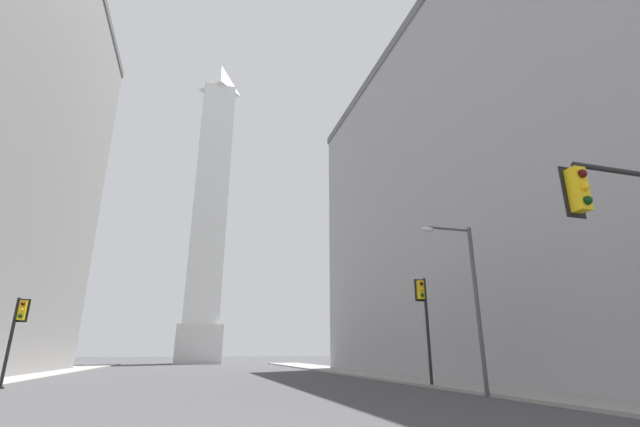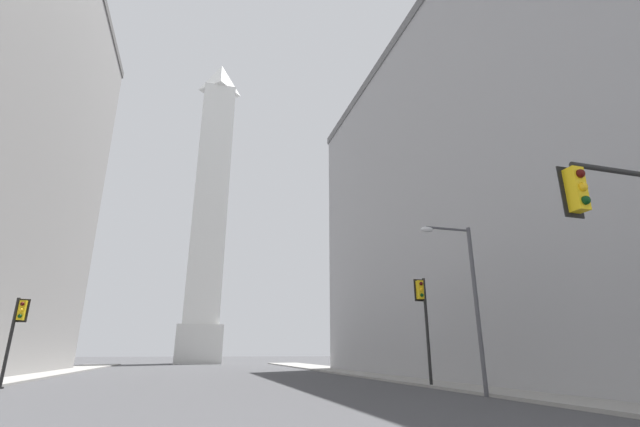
{
  "view_description": "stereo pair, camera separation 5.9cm",
  "coord_description": "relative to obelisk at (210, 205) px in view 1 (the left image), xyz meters",
  "views": [
    {
      "loc": [
        -1.53,
        -0.89,
        1.91
      ],
      "look_at": [
        14.64,
        54.27,
        20.56
      ],
      "focal_mm": 24.0,
      "sensor_mm": 36.0,
      "label": 1
    },
    {
      "loc": [
        -1.47,
        -0.91,
        1.91
      ],
      "look_at": [
        14.64,
        54.27,
        20.56
      ],
      "focal_mm": 24.0,
      "sensor_mm": 36.0,
      "label": 2
    }
  ],
  "objects": [
    {
      "name": "traffic_light_mid_right",
      "position": [
        11.69,
        -56.5,
        -24.41
      ],
      "size": [
        0.78,
        0.5,
        6.16
      ],
      "color": "black",
      "rests_on": "ground_plane"
    },
    {
      "name": "street_lamp",
      "position": [
        11.06,
        -61.81,
        -23.63
      ],
      "size": [
        2.77,
        0.36,
        7.86
      ],
      "color": "#4C4C51",
      "rests_on": "ground_plane"
    },
    {
      "name": "obelisk",
      "position": [
        0.0,
        0.0,
        0.0
      ],
      "size": [
        7.62,
        7.62,
        59.93
      ],
      "color": "silver",
      "rests_on": "ground_plane"
    },
    {
      "name": "building_right",
      "position": [
        27.02,
        -51.56,
        -13.56
      ],
      "size": [
        25.64,
        44.21,
        29.78
      ],
      "color": "#9E9EA0",
      "rests_on": "ground_plane"
    },
    {
      "name": "sidewalk_right",
      "position": [
        14.04,
        -50.35,
        -28.39
      ],
      "size": [
        5.0,
        94.41,
        0.15
      ],
      "primitive_type": "cube",
      "color": "gray",
      "rests_on": "ground_plane"
    },
    {
      "name": "traffic_light_mid_left",
      "position": [
        -11.06,
        -50.67,
        -25.23
      ],
      "size": [
        0.77,
        0.51,
        4.9
      ],
      "color": "black",
      "rests_on": "ground_plane"
    }
  ]
}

